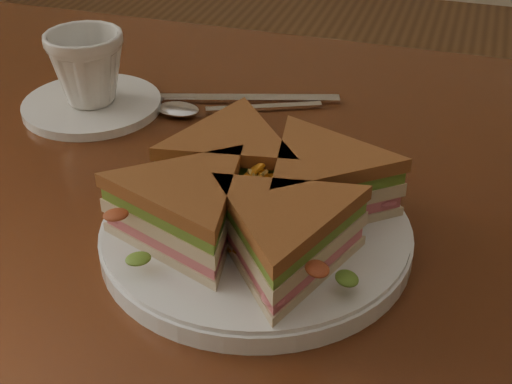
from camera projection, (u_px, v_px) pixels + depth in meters
table at (256, 277)px, 0.71m from camera, size 1.20×0.80×0.75m
plate at (256, 235)px, 0.59m from camera, size 0.25×0.25×0.02m
sandwich_wedges at (256, 197)px, 0.57m from camera, size 0.28×0.28×0.06m
crisps_mound at (256, 201)px, 0.57m from camera, size 0.09×0.09×0.05m
spoon at (199, 110)px, 0.79m from camera, size 0.17×0.09×0.01m
knife at (239, 99)px, 0.81m from camera, size 0.21×0.08×0.00m
saucer at (92, 105)px, 0.79m from camera, size 0.15×0.15×0.01m
coffee_cup at (87, 68)px, 0.77m from camera, size 0.11×0.11×0.08m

